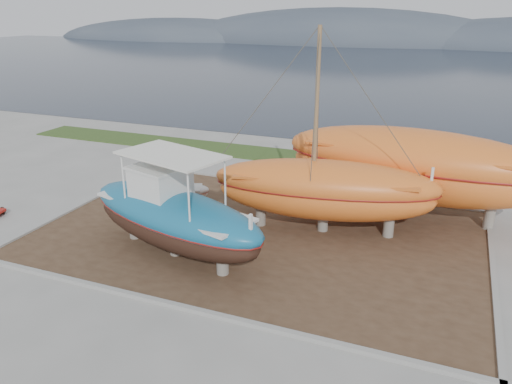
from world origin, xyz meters
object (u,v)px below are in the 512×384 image
at_px(blue_caique, 173,206).
at_px(white_dinghy, 171,195).
at_px(orange_bare_hull, 412,174).
at_px(orange_sailboat, 327,135).

xyz_separation_m(blue_caique, white_dinghy, (-2.78, 4.33, -1.48)).
height_order(blue_caique, orange_bare_hull, blue_caique).
bearing_deg(white_dinghy, blue_caique, -78.92).
distance_m(white_dinghy, orange_sailboat, 8.32).
distance_m(blue_caique, orange_bare_hull, 10.87).
bearing_deg(blue_caique, white_dinghy, 138.79).
relative_size(blue_caique, orange_sailboat, 0.89).
bearing_deg(orange_sailboat, white_dinghy, 170.28).
distance_m(orange_sailboat, orange_bare_hull, 5.04).
distance_m(blue_caique, orange_sailboat, 6.72).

